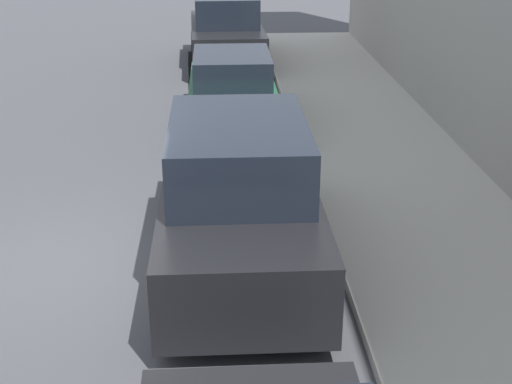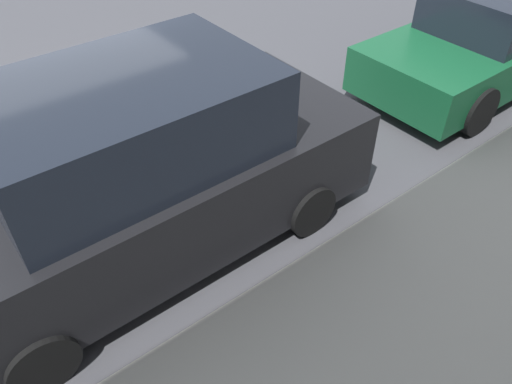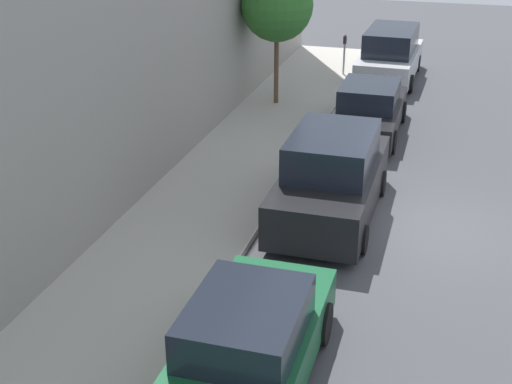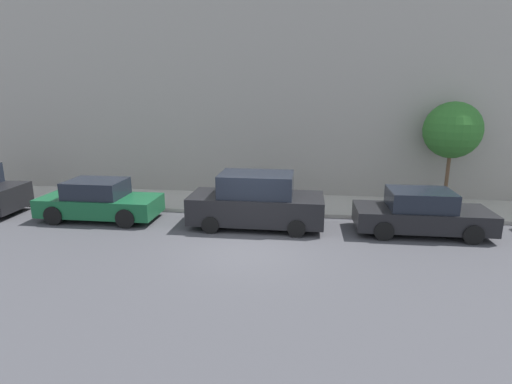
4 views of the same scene
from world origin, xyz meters
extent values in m
plane|color=#424247|center=(0.00, 0.00, 0.00)|extent=(60.00, 60.00, 0.00)
cube|color=#B2ADA3|center=(5.02, 0.00, 0.07)|extent=(3.04, 32.00, 0.15)
cube|color=black|center=(2.19, -0.01, 0.70)|extent=(1.96, 4.80, 0.96)
cube|color=black|center=(2.19, -0.01, 1.58)|extent=(1.73, 2.60, 0.80)
cylinder|color=black|center=(1.26, 1.47, 0.31)|extent=(0.22, 0.61, 0.61)
cylinder|color=black|center=(3.12, 1.47, 0.31)|extent=(0.22, 0.61, 0.61)
cylinder|color=black|center=(1.26, -1.50, 0.31)|extent=(0.22, 0.61, 0.61)
cylinder|color=black|center=(3.12, -1.50, 0.31)|extent=(0.22, 0.61, 0.61)
cube|color=#14512D|center=(2.27, 6.05, 0.56)|extent=(1.80, 4.50, 0.68)
cube|color=black|center=(2.27, 6.15, 1.22)|extent=(1.58, 2.10, 0.64)
cylinder|color=black|center=(1.42, 7.44, 0.35)|extent=(0.22, 0.71, 0.71)
cylinder|color=black|center=(3.12, 7.44, 0.35)|extent=(0.22, 0.71, 0.71)
cylinder|color=black|center=(1.42, 4.65, 0.35)|extent=(0.22, 0.71, 0.71)
cylinder|color=black|center=(3.12, 4.65, 0.35)|extent=(0.22, 0.71, 0.71)
cube|color=black|center=(2.25, 11.93, 0.70)|extent=(2.10, 4.86, 0.96)
cube|color=black|center=(2.25, 11.93, 1.58)|extent=(1.80, 2.65, 0.80)
cylinder|color=black|center=(1.32, 13.42, 0.35)|extent=(0.22, 0.70, 0.70)
cylinder|color=black|center=(3.18, 13.42, 0.35)|extent=(0.22, 0.70, 0.70)
cylinder|color=black|center=(1.32, 10.44, 0.35)|extent=(0.22, 0.70, 0.70)
cylinder|color=black|center=(3.18, 10.44, 0.35)|extent=(0.22, 0.70, 0.70)
camera|label=1|loc=(1.93, -8.53, 4.63)|focal=50.00mm
camera|label=2|loc=(5.94, -1.47, 4.02)|focal=35.00mm
camera|label=3|loc=(-0.27, 14.28, 7.10)|focal=50.00mm
camera|label=4|loc=(-11.59, -1.76, 4.80)|focal=28.00mm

